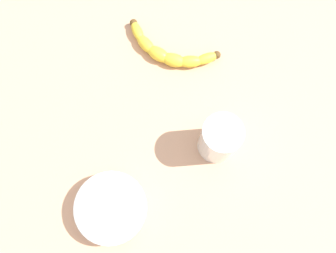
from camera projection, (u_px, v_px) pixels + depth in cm
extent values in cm
cube|color=tan|center=(161.00, 104.00, 79.90)|extent=(120.00, 120.00, 3.00)
ellipsoid|color=yellow|center=(138.00, 32.00, 81.36)|extent=(3.34, 6.03, 2.31)
ellipsoid|color=yellow|center=(146.00, 44.00, 80.52)|extent=(3.33, 5.97, 2.69)
ellipsoid|color=yellow|center=(158.00, 54.00, 79.87)|extent=(5.13, 6.46, 3.07)
ellipsoid|color=yellow|center=(174.00, 60.00, 79.48)|extent=(6.08, 6.31, 3.07)
ellipsoid|color=yellow|center=(190.00, 62.00, 79.38)|extent=(6.27, 5.25, 2.69)
ellipsoid|color=yellow|center=(206.00, 58.00, 79.58)|extent=(6.08, 3.59, 2.31)
sphere|color=#513819|center=(134.00, 23.00, 81.98)|extent=(1.80, 1.80, 1.80)
sphere|color=#513819|center=(217.00, 55.00, 79.81)|extent=(1.80, 1.80, 1.80)
cylinder|color=silver|center=(219.00, 139.00, 70.23)|extent=(7.94, 7.94, 11.64)
cylinder|color=#EFC568|center=(219.00, 140.00, 70.75)|extent=(7.44, 7.44, 10.06)
cylinder|color=white|center=(111.00, 208.00, 70.05)|extent=(12.20, 12.20, 4.75)
torus|color=white|center=(110.00, 208.00, 68.34)|extent=(14.46, 14.46, 1.20)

